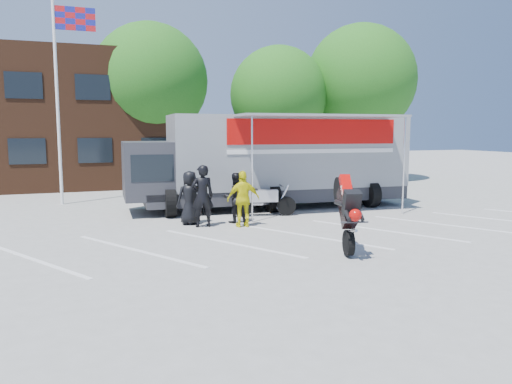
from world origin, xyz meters
TOP-DOWN VIEW (x-y plane):
  - ground at (0.00, 0.00)m, footprint 100.00×100.00m
  - parking_bay_lines at (0.00, 1.00)m, footprint 18.09×13.33m
  - flagpole at (-6.24, 10.00)m, footprint 1.61×0.12m
  - tree_left at (-2.00, 16.00)m, footprint 6.12×6.12m
  - tree_mid at (5.00, 15.00)m, footprint 5.44×5.44m
  - tree_right at (10.00, 14.50)m, footprint 6.46×6.46m
  - transporter_truck at (1.32, 6.31)m, footprint 11.32×5.89m
  - parked_motorcycle at (0.17, 4.59)m, footprint 2.37×1.21m
  - stunt_bike_rider at (0.18, -0.71)m, footprint 1.24×1.89m
  - spectator_leather_a at (-2.59, 3.97)m, footprint 0.87×0.60m
  - spectator_leather_b at (-2.32, 3.43)m, footprint 0.72×0.50m
  - spectator_leather_c at (-1.16, 3.78)m, footprint 0.79×0.62m
  - spectator_hivis at (-1.14, 3.00)m, footprint 1.05×0.51m

SIDE VIEW (x-z plane):
  - ground at x=0.00m, z-range 0.00..0.00m
  - transporter_truck at x=1.32m, z-range -1.76..1.76m
  - parked_motorcycle at x=0.17m, z-range -0.59..0.59m
  - stunt_bike_rider at x=0.18m, z-range -1.02..1.02m
  - parking_bay_lines at x=0.00m, z-range 0.00..0.01m
  - spectator_leather_c at x=-1.16m, z-range 0.00..1.61m
  - spectator_leather_a at x=-2.59m, z-range 0.00..1.70m
  - spectator_hivis at x=-1.14m, z-range 0.00..1.73m
  - spectator_leather_b at x=-2.32m, z-range 0.00..1.92m
  - tree_mid at x=5.00m, z-range 1.10..8.78m
  - flagpole at x=-6.24m, z-range 1.05..9.05m
  - tree_left at x=-2.00m, z-range 1.25..9.89m
  - tree_right at x=10.00m, z-range 1.32..10.44m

